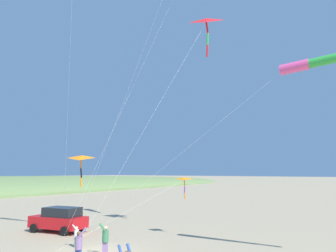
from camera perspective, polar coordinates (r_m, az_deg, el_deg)
parked_car at (r=26.73m, az=-18.64°, el=-15.33°), size 4.58×2.74×1.85m
cooler_box at (r=29.35m, az=-22.39°, el=-15.92°), size 0.62×0.42×0.42m
person_child_green_jacket at (r=21.39m, az=-15.90°, el=-17.97°), size 0.44×0.48×1.34m
person_child_grey_jacket at (r=17.39m, az=-15.47°, el=-19.56°), size 0.63×0.63×1.78m
person_bystander_far at (r=18.86m, az=-11.03°, el=-18.83°), size 0.62×0.61×1.74m
kite_delta_checkered_midright at (r=23.41m, az=2.80°, el=-9.37°), size 3.82×9.08×4.18m
kite_windsock_rainbow_low_near at (r=18.66m, az=27.22°, el=10.56°), size 20.31×3.74×10.60m
kite_delta_red_high_left at (r=25.79m, az=6.76°, el=17.88°), size 4.30×10.32×16.33m
kite_delta_orange_high_right at (r=26.30m, az=-15.07°, el=-5.48°), size 6.30×1.78×5.93m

